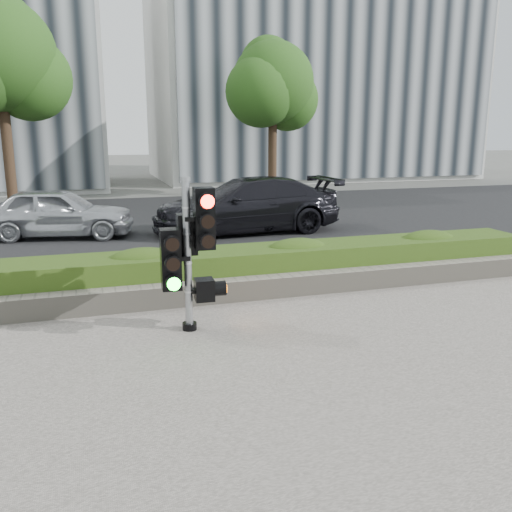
{
  "coord_description": "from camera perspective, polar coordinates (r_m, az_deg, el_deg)",
  "views": [
    {
      "loc": [
        -2.0,
        -6.19,
        2.68
      ],
      "look_at": [
        0.12,
        0.6,
        1.04
      ],
      "focal_mm": 38.0,
      "sensor_mm": 36.0,
      "label": 1
    }
  ],
  "objects": [
    {
      "name": "car_silver",
      "position": [
        14.78,
        -20.15,
        4.33
      ],
      "size": [
        3.99,
        2.22,
        1.28
      ],
      "primitive_type": "imported",
      "rotation": [
        0.0,
        0.0,
        1.38
      ],
      "color": "#B7BABF",
      "rests_on": "road"
    },
    {
      "name": "car_dark",
      "position": [
        14.64,
        -1.04,
        5.4
      ],
      "size": [
        5.12,
        2.23,
        1.46
      ],
      "primitive_type": "imported",
      "rotation": [
        0.0,
        0.0,
        -1.53
      ],
      "color": "black",
      "rests_on": "road"
    },
    {
      "name": "stone_wall",
      "position": [
        8.69,
        -3.34,
        -3.65
      ],
      "size": [
        12.0,
        0.32,
        0.34
      ],
      "primitive_type": "cube",
      "color": "gray",
      "rests_on": "sidewalk"
    },
    {
      "name": "sidewalk",
      "position": [
        4.97,
        9.92,
        -19.72
      ],
      "size": [
        16.0,
        11.0,
        0.03
      ],
      "primitive_type": "cube",
      "color": "#9E9389",
      "rests_on": "ground"
    },
    {
      "name": "hedge",
      "position": [
        9.26,
        -4.34,
        -1.53
      ],
      "size": [
        12.0,
        1.0,
        0.68
      ],
      "primitive_type": "cube",
      "color": "#557B25",
      "rests_on": "sidewalk"
    },
    {
      "name": "ground",
      "position": [
        7.03,
        0.5,
        -9.45
      ],
      "size": [
        120.0,
        120.0,
        0.0
      ],
      "primitive_type": "plane",
      "color": "#51514C",
      "rests_on": "ground"
    },
    {
      "name": "building_right",
      "position": [
        33.95,
        5.53,
        18.54
      ],
      "size": [
        18.0,
        10.0,
        12.0
      ],
      "primitive_type": "cube",
      "color": "#B7B7B2",
      "rests_on": "ground"
    },
    {
      "name": "tree_right",
      "position": [
        23.06,
        1.71,
        17.45
      ],
      "size": [
        4.1,
        3.58,
        6.53
      ],
      "color": "black",
      "rests_on": "ground"
    },
    {
      "name": "curb",
      "position": [
        9.9,
        -5.1,
        -2.44
      ],
      "size": [
        60.0,
        0.25,
        0.12
      ],
      "primitive_type": "cube",
      "color": "gray",
      "rests_on": "ground"
    },
    {
      "name": "traffic_signal",
      "position": [
        7.27,
        -7.05,
        0.95
      ],
      "size": [
        0.72,
        0.53,
        2.08
      ],
      "rotation": [
        0.0,
        0.0,
        -0.04
      ],
      "color": "black",
      "rests_on": "sidewalk"
    },
    {
      "name": "road",
      "position": [
        16.53,
        -10.2,
        3.47
      ],
      "size": [
        60.0,
        13.0,
        0.02
      ],
      "primitive_type": "cube",
      "color": "black",
      "rests_on": "ground"
    }
  ]
}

